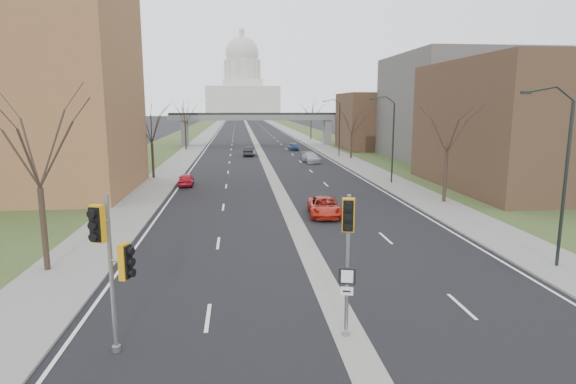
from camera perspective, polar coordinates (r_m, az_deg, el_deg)
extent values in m
plane|color=black|center=(17.56, 7.36, -16.64)|extent=(700.00, 700.00, 0.00)
cube|color=black|center=(165.45, -4.66, 7.50)|extent=(20.00, 600.00, 0.01)
cube|color=gray|center=(165.45, -4.66, 7.50)|extent=(1.20, 600.00, 0.02)
cube|color=gray|center=(166.15, -0.48, 7.56)|extent=(4.00, 600.00, 0.12)
cube|color=gray|center=(165.61, -8.85, 7.43)|extent=(4.00, 600.00, 0.12)
cube|color=#293D1C|center=(166.82, 1.59, 7.57)|extent=(8.00, 600.00, 0.10)
cube|color=#293D1C|center=(166.01, -10.93, 7.37)|extent=(8.00, 600.00, 0.10)
cube|color=brown|center=(51.39, 26.98, 7.03)|extent=(16.00, 20.00, 12.00)
cube|color=#52504B|center=(74.33, 19.63, 9.36)|extent=(18.00, 22.00, 15.00)
cube|color=brown|center=(89.07, 11.00, 8.21)|extent=(14.00, 14.00, 10.00)
cube|color=slate|center=(95.92, -12.14, 6.81)|extent=(1.20, 2.50, 5.00)
cube|color=slate|center=(97.00, 4.66, 7.04)|extent=(1.20, 2.50, 5.00)
cube|color=slate|center=(95.32, -3.71, 8.80)|extent=(34.00, 3.00, 1.00)
cube|color=black|center=(95.30, -3.72, 9.22)|extent=(34.00, 0.15, 0.50)
cube|color=beige|center=(335.24, -5.38, 10.59)|extent=(48.00, 42.00, 20.00)
cube|color=beige|center=(335.53, -5.41, 12.64)|extent=(26.00, 26.00, 5.00)
cylinder|color=beige|center=(336.03, -5.44, 14.17)|extent=(22.00, 22.00, 14.00)
sphere|color=beige|center=(336.96, -5.47, 16.04)|extent=(22.00, 22.00, 22.00)
cylinder|color=beige|center=(338.32, -5.51, 17.97)|extent=(3.60, 3.60, 4.50)
cylinder|color=black|center=(26.57, 29.97, 0.66)|extent=(0.16, 0.16, 8.00)
cube|color=black|center=(25.01, 26.53, 10.47)|extent=(0.45, 0.18, 0.14)
cylinder|color=black|center=(49.85, 12.33, 5.66)|extent=(0.16, 0.16, 8.00)
cube|color=black|center=(49.04, 9.92, 10.76)|extent=(0.45, 0.18, 0.14)
cylinder|color=black|center=(74.94, 6.11, 7.31)|extent=(0.16, 0.16, 8.00)
cube|color=black|center=(74.40, 4.41, 10.67)|extent=(0.45, 0.18, 0.14)
cylinder|color=#382B21|center=(25.66, -26.95, -3.94)|extent=(0.28, 0.28, 4.00)
cylinder|color=#382B21|center=(54.34, -15.73, 3.63)|extent=(0.28, 0.28, 3.75)
cylinder|color=#382B21|center=(87.89, -12.03, 6.35)|extent=(0.28, 0.28, 4.25)
cylinder|color=#382B21|center=(41.22, 18.12, 1.67)|extent=(0.28, 0.28, 4.00)
cylinder|color=#382B21|center=(72.44, 7.50, 5.39)|extent=(0.28, 0.28, 3.50)
cylinder|color=#382B21|center=(111.62, 2.73, 7.35)|extent=(0.28, 0.28, 4.25)
cylinder|color=gray|center=(16.43, -20.19, -9.26)|extent=(0.14, 0.14, 5.22)
cylinder|color=gray|center=(17.41, -19.66, -17.08)|extent=(0.28, 0.28, 0.20)
cube|color=#CB890B|center=(15.54, -21.63, -3.51)|extent=(0.53, 0.52, 1.15)
cube|color=#CB890B|center=(16.00, -18.80, -7.80)|extent=(0.52, 0.53, 1.15)
cylinder|color=gray|center=(16.65, 7.06, -8.82)|extent=(0.13, 0.13, 5.00)
cylinder|color=gray|center=(17.58, 6.88, -16.25)|extent=(0.27, 0.27, 0.19)
cube|color=#CB890B|center=(15.65, 7.17, -2.72)|extent=(0.49, 0.47, 1.11)
cube|color=black|center=(16.74, 7.04, -9.75)|extent=(0.57, 0.18, 0.58)
cube|color=silver|center=(16.93, 7.00, -11.43)|extent=(0.43, 0.14, 0.29)
imported|color=#B01424|center=(48.90, -12.01, 1.47)|extent=(1.69, 3.77, 1.26)
imported|color=black|center=(76.32, -4.60, 4.83)|extent=(1.99, 4.54, 1.45)
imported|color=#B12112|center=(34.95, 4.33, -1.74)|extent=(2.58, 4.95, 1.33)
imported|color=#9E9EA5|center=(67.37, 2.72, 4.10)|extent=(2.47, 4.92, 1.37)
imported|color=navy|center=(85.83, 0.65, 5.41)|extent=(1.63, 3.84, 1.29)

